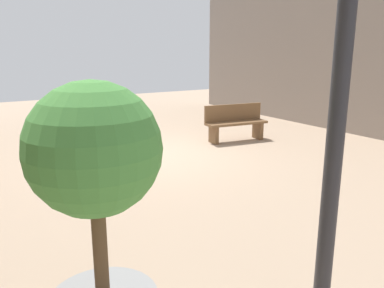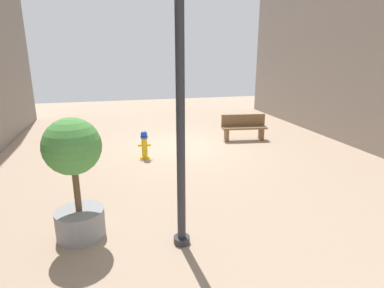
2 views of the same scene
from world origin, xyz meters
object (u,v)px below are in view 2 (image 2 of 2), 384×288
(fire_hydrant, at_px, (144,145))
(street_lamp, at_px, (180,91))
(bench_near, at_px, (244,127))
(planter_tree, at_px, (75,169))

(fire_hydrant, distance_m, street_lamp, 5.25)
(bench_near, xyz_separation_m, street_lamp, (3.74, 6.02, 2.13))
(bench_near, relative_size, planter_tree, 0.79)
(bench_near, height_order, planter_tree, planter_tree)
(planter_tree, bearing_deg, fire_hydrant, -111.25)
(fire_hydrant, bearing_deg, bench_near, -161.95)
(fire_hydrant, distance_m, planter_tree, 4.47)
(planter_tree, bearing_deg, street_lamp, 158.29)
(fire_hydrant, relative_size, planter_tree, 0.40)
(fire_hydrant, bearing_deg, planter_tree, 68.75)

